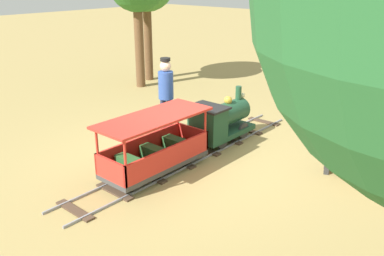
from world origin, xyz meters
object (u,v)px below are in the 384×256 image
locomotive (220,120)px  park_bench (366,154)px  conductor_person (166,91)px  passenger_car (155,150)px

locomotive → park_bench: (2.67, 0.39, -0.07)m
locomotive → conductor_person: conductor_person is taller
locomotive → park_bench: locomotive is taller
conductor_person → passenger_car: bearing=-51.8°
locomotive → conductor_person: bearing=-159.9°
passenger_car → locomotive: bearing=90.0°
passenger_car → conductor_person: 1.81m
locomotive → passenger_car: bearing=-90.0°
locomotive → passenger_car: locomotive is taller
park_bench → conductor_person: bearing=-168.2°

